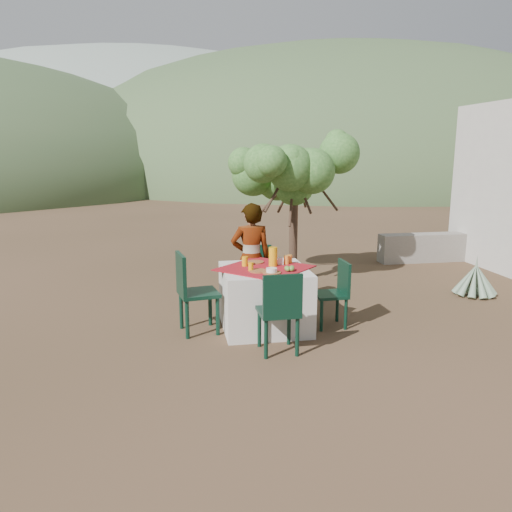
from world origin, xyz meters
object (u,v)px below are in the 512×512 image
at_px(chair_left, 192,289).
at_px(shrub_tree, 297,179).
at_px(chair_right, 336,290).
at_px(table, 265,298).
at_px(juice_pitcher, 273,257).
at_px(chair_far, 258,272).
at_px(person, 251,258).
at_px(chair_near, 280,309).
at_px(agave, 475,280).

height_order(chair_left, shrub_tree, shrub_tree).
distance_m(chair_right, shrub_tree, 2.53).
bearing_deg(shrub_tree, chair_right, -91.44).
distance_m(table, chair_right, 0.88).
distance_m(chair_right, juice_pitcher, 0.88).
bearing_deg(chair_far, table, -88.86).
height_order(table, chair_far, chair_far).
bearing_deg(chair_right, juice_pitcher, -102.16).
bearing_deg(person, chair_near, 93.09).
height_order(chair_right, agave, chair_right).
height_order(chair_near, chair_right, chair_near).
distance_m(chair_far, agave, 3.30).
height_order(person, agave, person).
xyz_separation_m(shrub_tree, agave, (2.46, -1.26, -1.47)).
bearing_deg(chair_far, juice_pitcher, -82.40).
bearing_deg(chair_right, table, -96.11).
distance_m(table, agave, 3.50).
height_order(person, shrub_tree, shrub_tree).
relative_size(table, chair_left, 1.34).
relative_size(chair_far, juice_pitcher, 3.56).
bearing_deg(table, person, 95.62).
bearing_deg(chair_near, agave, -155.19).
bearing_deg(table, agave, 14.08).
relative_size(agave, juice_pitcher, 2.94).
bearing_deg(person, table, 96.08).
xyz_separation_m(agave, juice_pitcher, (-3.28, -0.78, 0.65)).
bearing_deg(chair_far, shrub_tree, 59.72).
xyz_separation_m(chair_right, agave, (2.52, 0.94, -0.23)).
height_order(chair_far, chair_left, chair_left).
bearing_deg(chair_far, agave, 3.90).
bearing_deg(juice_pitcher, chair_near, -97.00).
bearing_deg(juice_pitcher, person, 107.33).
relative_size(chair_left, chair_right, 1.18).
bearing_deg(chair_near, chair_left, -44.15).
relative_size(person, shrub_tree, 0.69).
xyz_separation_m(chair_far, person, (-0.17, -0.38, 0.28)).
distance_m(chair_far, juice_pitcher, 1.05).
bearing_deg(agave, table, -165.92).
relative_size(chair_near, shrub_tree, 0.42).
xyz_separation_m(person, agave, (3.46, 0.21, -0.51)).
bearing_deg(shrub_tree, chair_near, -107.44).
distance_m(chair_right, agave, 2.70).
relative_size(chair_near, juice_pitcher, 3.90).
distance_m(chair_left, shrub_tree, 3.03).
relative_size(chair_left, juice_pitcher, 4.18).
xyz_separation_m(chair_far, chair_left, (-0.99, -1.05, 0.08)).
relative_size(chair_right, juice_pitcher, 3.54).
bearing_deg(person, shrub_tree, -123.65).
height_order(chair_far, chair_near, chair_near).
height_order(agave, juice_pitcher, juice_pitcher).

